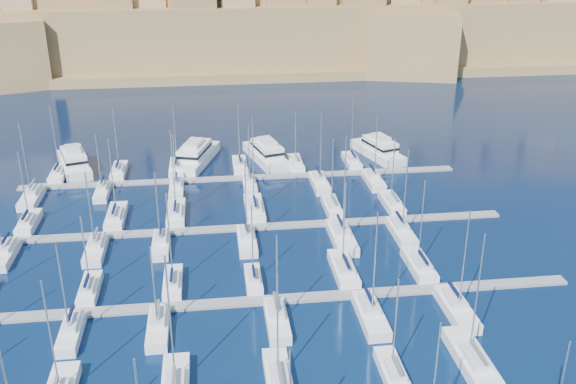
{
  "coord_description": "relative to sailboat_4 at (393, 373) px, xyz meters",
  "views": [
    {
      "loc": [
        -5.82,
        -83.86,
        46.28
      ],
      "look_at": [
        5.56,
        6.0,
        7.86
      ],
      "focal_mm": 40.0,
      "sensor_mm": 36.0,
      "label": 1
    }
  ],
  "objects": [
    {
      "name": "sailboat_33",
      "position": [
        -13.74,
        33.58,
        0.02
      ],
      "size": [
        2.77,
        9.23,
        14.29
      ],
      "color": "white",
      "rests_on": "ground"
    },
    {
      "name": "sailboat_15",
      "position": [
        -13.63,
        21.65,
        -0.01
      ],
      "size": [
        2.21,
        7.35,
        12.06
      ],
      "color": "white",
      "rests_on": "ground"
    },
    {
      "name": "sailboat_44",
      "position": [
        -25.22,
        55.9,
        -0.0
      ],
      "size": [
        2.57,
        8.58,
        11.67
      ],
      "color": "white",
      "rests_on": "ground"
    },
    {
      "name": "motor_yacht_d",
      "position": [
        16.59,
        69.94,
        1.0
      ],
      "size": [
        8.88,
        15.98,
        5.25
      ],
      "color": "white",
      "rests_on": "ground"
    },
    {
      "name": "sailboat_32",
      "position": [
        -26.84,
        33.88,
        0.01
      ],
      "size": [
        2.58,
        8.61,
        12.96
      ],
      "color": "white",
      "rests_on": "ground"
    },
    {
      "name": "sailboat_27",
      "position": [
        -11.67,
        45.11,
        0.06
      ],
      "size": [
        3.09,
        10.31,
        17.2
      ],
      "color": "white",
      "rests_on": "ground"
    },
    {
      "name": "sailboat_47",
      "position": [
        11.87,
        55.58,
        0.02
      ],
      "size": [
        2.76,
        9.21,
        13.66
      ],
      "color": "white",
      "rests_on": "ground"
    },
    {
      "name": "sailboat_29",
      "position": [
        12.36,
        44.49,
        0.01
      ],
      "size": [
        2.71,
        9.05,
        12.8
      ],
      "color": "white",
      "rests_on": "ground"
    },
    {
      "name": "sailboat_22",
      "position": [
        0.28,
        11.33,
        0.04
      ],
      "size": [
        2.92,
        9.73,
        15.52
      ],
      "color": "white",
      "rests_on": "ground"
    },
    {
      "name": "motor_yacht_c",
      "position": [
        -7.18,
        70.45,
        1.0
      ],
      "size": [
        8.84,
        17.07,
        5.25
      ],
      "color": "white",
      "rests_on": "ground"
    },
    {
      "name": "sailboat_16",
      "position": [
        -0.73,
        22.87,
        0.03
      ],
      "size": [
        2.95,
        9.84,
        14.0
      ],
      "color": "white",
      "rests_on": "ground"
    },
    {
      "name": "sailboat_3",
      "position": [
        -12.53,
        0.58,
        0.02
      ],
      "size": [
        2.77,
        9.23,
        13.71
      ],
      "color": "white",
      "rests_on": "ground"
    },
    {
      "name": "sailboat_36",
      "position": [
        -48.28,
        66.46,
        0.02
      ],
      "size": [
        2.7,
        9.0,
        14.6
      ],
      "color": "white",
      "rests_on": "ground"
    },
    {
      "name": "sailboat_13",
      "position": [
        -35.64,
        21.99,
        -0.01
      ],
      "size": [
        2.41,
        8.03,
        11.6
      ],
      "color": "white",
      "rests_on": "ground"
    },
    {
      "name": "sailboat_20",
      "position": [
        -25.97,
        11.91,
        0.0
      ],
      "size": [
        2.56,
        8.54,
        12.37
      ],
      "color": "white",
      "rests_on": "ground"
    },
    {
      "name": "sailboat_43",
      "position": [
        -38.57,
        56.19,
        -0.0
      ],
      "size": [
        2.39,
        7.98,
        12.17
      ],
      "color": "white",
      "rests_on": "ground"
    },
    {
      "name": "sailboat_23",
      "position": [
        11.5,
        11.32,
        0.03
      ],
      "size": [
        2.92,
        9.75,
        15.04
      ],
      "color": "white",
      "rests_on": "ground"
    },
    {
      "name": "sailboat_46",
      "position": [
        1.45,
        55.45,
        0.03
      ],
      "size": [
        2.85,
        9.49,
        14.82
      ],
      "color": "white",
      "rests_on": "ground"
    },
    {
      "name": "sailboat_19",
      "position": [
        -36.31,
        12.12,
        0.01
      ],
      "size": [
        2.43,
        8.11,
        13.16
      ],
      "color": "white",
      "rests_on": "ground"
    },
    {
      "name": "pontoon_mid_near",
      "position": [
        -12.69,
        17.08,
        -0.52
      ],
      "size": [
        84.0,
        2.0,
        0.4
      ],
      "primitive_type": "cube",
      "color": "slate",
      "rests_on": "ground"
    },
    {
      "name": "sailboat_45",
      "position": [
        -11.7,
        56.18,
        -0.0
      ],
      "size": [
        2.4,
        7.99,
        12.55
      ],
      "color": "white",
      "rests_on": "ground"
    },
    {
      "name": "motor_yacht_b",
      "position": [
        -21.82,
        71.13,
        1.0
      ],
      "size": [
        10.35,
        18.55,
        5.25
      ],
      "color": "white",
      "rests_on": "ground"
    },
    {
      "name": "sailboat_21",
      "position": [
        -11.49,
        11.75,
        0.01
      ],
      "size": [
        2.66,
        8.87,
        13.03
      ],
      "color": "white",
      "rests_on": "ground"
    },
    {
      "name": "sailboat_14",
      "position": [
        -24.61,
        22.14,
        0.02
      ],
      "size": [
        2.5,
        8.35,
        14.15
      ],
      "color": "white",
      "rests_on": "ground"
    },
    {
      "name": "motor_yacht_a",
      "position": [
        -45.94,
        70.28,
        1.0
      ],
      "size": [
        9.39,
        16.72,
        5.25
      ],
      "color": "white",
      "rests_on": "ground"
    },
    {
      "name": "sailboat_5",
      "position": [
        9.42,
        1.27,
        0.05
      ],
      "size": [
        3.19,
        10.65,
        16.49
      ],
      "color": "white",
      "rests_on": "ground"
    },
    {
      "name": "sailboat_35",
      "position": [
        10.82,
        33.55,
        0.03
      ],
      "size": [
        2.79,
        9.29,
        14.9
      ],
      "color": "white",
      "rests_on": "ground"
    },
    {
      "name": "pontoon_far",
      "position": [
        -12.69,
        61.08,
        -0.52
      ],
      "size": [
        84.0,
        2.0,
        0.4
      ],
      "primitive_type": "cube",
      "color": "slate",
      "rests_on": "ground"
    },
    {
      "name": "pontoon_mid_far",
      "position": [
        -12.69,
        39.08,
        -0.52
      ],
      "size": [
        84.0,
        2.0,
        0.4
      ],
      "primitive_type": "cube",
      "color": "slate",
      "rests_on": "ground"
    },
    {
      "name": "sailboat_38",
      "position": [
        -25.51,
        66.75,
        0.03
      ],
      "size": [
        2.87,
        9.58,
        14.3
      ],
      "color": "white",
      "rests_on": "ground"
    },
    {
      "name": "sailboat_34",
      "position": [
        1.04,
        32.77,
        0.07
      ],
      "size": [
        3.26,
        10.86,
        17.79
      ],
      "color": "white",
      "rests_on": "ground"
    },
    {
      "name": "sailboat_30",
      "position": [
        -49.63,
        33.66,
        0.02
      ],
      "size": [
        2.72,
        9.06,
        13.75
      ],
      "color": "white",
      "rests_on": "ground"
    },
    {
      "name": "sailboat_4",
      "position": [
        0.0,
        0.0,
        0.0
      ],
      "size": [
        2.42,
        8.06,
        12.56
      ],
      "color": "white",
      "rests_on": "ground"
    },
    {
      "name": "ground",
      "position": [
        -12.69,
        29.08,
        -0.72
      ],
      "size": [
        600.0,
        600.0,
        0.0
      ],
      "primitive_type": "plane",
      "color": "black",
      "rests_on": "ground"
    },
    {
      "name": "sailboat_25",
      "position": [
        -34.83,
        44.85,
        0.03
      ],
      "size": [
        2.94,
        9.79,
        14.52
      ],
      "color": "white",
      "rests_on": "ground"
    },
    {
      "name": "fortified_city",
      "position": [
        -12.88,
        184.34,
        14.02
      ],
      "size": [
        460.0,
        108.95,
        59.52
      ],
      "color": "brown",
      "rests_on": "ground"
    },
    {
      "name": "sailboat_41",
      "position": [
        10.03,
        66.35,
        0.02
      ],
      "size": [
        2.63,
        8.77,
        14.5
      ],
      "color": "white",
      "rests_on": "ground"
    },
    {
      "name": "sailboat_42",
      "position": [
        -50.76,
        55.24,
        0.04
      ],
      "size": [
        2.98,
        9.92,
        15.06
      ],
      "color": "white",
      "rests_on": "ground"
    },
    {
      "name": "sailboat_26",
      "position": [
        -24.95,
        44.91,
        0.04
      ],
      "size": [
        2.97,
        9.91,
        15.47
      ],
      "color": "white",
      "rests_on": "ground"
    },
    {
      "name": "sailboat_17",
      "position": [
        10.27,
        22.68,
        0.02
      ],
      "size": [
        2.83,
        9.44,
        13.88
      ],
      "color": "white",
      "rests_on": "ground"
    },
    {
      "name": "sailboat_28",
      "position": [
        1.7,
        44.26,
        0.01
      ],
      "size": [
        2.58,
        8.59,
        13.26
      ],
      "color": "white",
      "rests_on": "ground"
    },
    {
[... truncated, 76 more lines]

